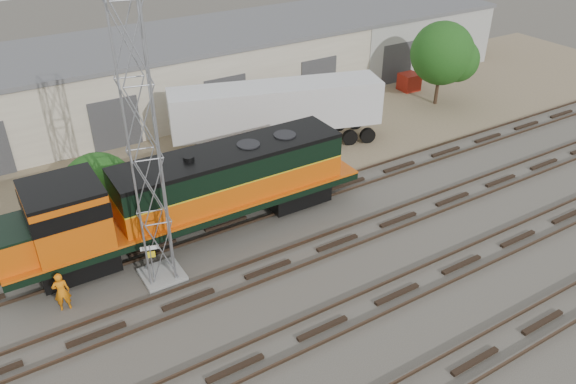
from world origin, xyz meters
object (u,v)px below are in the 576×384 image
signal_tower (145,160)px  worker (61,292)px  semi_trailer (281,108)px  locomotive (186,194)px

signal_tower → worker: 6.71m
worker → semi_trailer: semi_trailer is taller
signal_tower → semi_trailer: bearing=37.2°
locomotive → worker: bearing=-162.0°
locomotive → signal_tower: size_ratio=1.46×
worker → semi_trailer: 18.49m
signal_tower → worker: size_ratio=6.60×
worker → semi_trailer: (16.14, 8.85, 1.71)m
locomotive → semi_trailer: (9.45, 6.68, 0.16)m
signal_tower → worker: (-4.32, 0.12, -5.14)m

